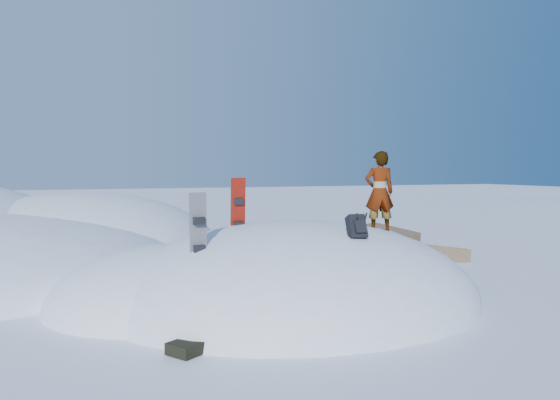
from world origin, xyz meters
name	(u,v)px	position (x,y,z in m)	size (l,w,h in m)	color
ground	(296,301)	(0.00, 0.00, 0.00)	(120.00, 120.00, 0.00)	white
snow_mound	(282,299)	(-0.17, 0.24, 0.00)	(8.00, 6.00, 3.00)	white
rock_outcrop	(379,262)	(3.72, 3.01, 0.01)	(4.68, 4.41, 1.68)	brown
snowboard_red	(238,216)	(-0.91, 0.65, 1.58)	(0.31, 0.25, 1.48)	red
snowboard_dark	(199,238)	(-1.99, -0.65, 1.36)	(0.28, 0.16, 1.49)	black
backpack	(357,227)	(0.54, -1.31, 1.50)	(0.32, 0.41, 0.48)	black
gear_pile	(193,344)	(-2.40, -2.04, 0.10)	(0.78, 0.65, 0.20)	black
person	(379,192)	(1.85, 0.09, 2.00)	(0.59, 0.39, 1.62)	slate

